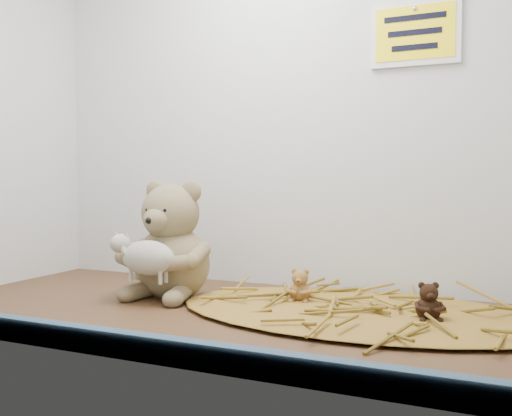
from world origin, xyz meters
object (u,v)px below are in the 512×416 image
at_px(toy_lamb, 148,258).
at_px(mini_teddy_brown, 429,299).
at_px(mini_teddy_tan, 300,283).
at_px(main_teddy, 172,238).

bearing_deg(toy_lamb, mini_teddy_brown, 6.47).
bearing_deg(mini_teddy_tan, toy_lamb, -168.06).
distance_m(toy_lamb, mini_teddy_brown, 0.53).
xyz_separation_m(main_teddy, toy_lamb, (0.00, -0.09, -0.03)).
bearing_deg(toy_lamb, main_teddy, 90.00).
bearing_deg(toy_lamb, mini_teddy_tan, 21.10).
bearing_deg(mini_teddy_brown, main_teddy, 155.84).
distance_m(main_teddy, toy_lamb, 0.09).
height_order(main_teddy, mini_teddy_brown, main_teddy).
relative_size(toy_lamb, mini_teddy_brown, 2.33).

